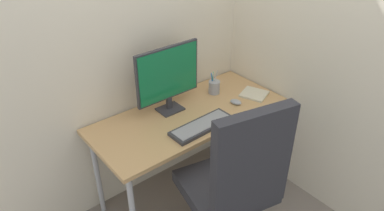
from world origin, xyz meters
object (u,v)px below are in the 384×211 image
object	(u,v)px
monitor	(168,76)
pen_holder	(214,87)
keyboard	(202,126)
mouse	(236,102)
notebook	(254,94)
office_chair	(236,180)

from	to	relation	value
monitor	pen_holder	distance (m)	0.46
keyboard	mouse	size ratio (longest dim) A/B	5.28
monitor	mouse	xyz separation A→B (m)	(0.42, -0.24, -0.25)
keyboard	notebook	size ratio (longest dim) A/B	2.50
mouse	pen_holder	distance (m)	0.22
mouse	monitor	bearing A→B (deg)	133.39
pen_holder	monitor	bearing A→B (deg)	176.88
keyboard	notebook	world-z (taller)	keyboard
keyboard	pen_holder	world-z (taller)	pen_holder
office_chair	mouse	distance (m)	0.70
office_chair	notebook	bearing A→B (deg)	36.19
keyboard	notebook	xyz separation A→B (m)	(0.59, 0.08, -0.01)
office_chair	pen_holder	bearing A→B (deg)	56.86
monitor	pen_holder	size ratio (longest dim) A/B	2.65
keyboard	pen_holder	distance (m)	0.47
monitor	notebook	xyz separation A→B (m)	(0.62, -0.24, -0.26)
office_chair	pen_holder	size ratio (longest dim) A/B	6.29
monitor	pen_holder	xyz separation A→B (m)	(0.41, -0.02, -0.22)
office_chair	monitor	world-z (taller)	monitor
monitor	mouse	world-z (taller)	monitor
monitor	keyboard	size ratio (longest dim) A/B	1.07
monitor	keyboard	xyz separation A→B (m)	(0.03, -0.32, -0.25)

